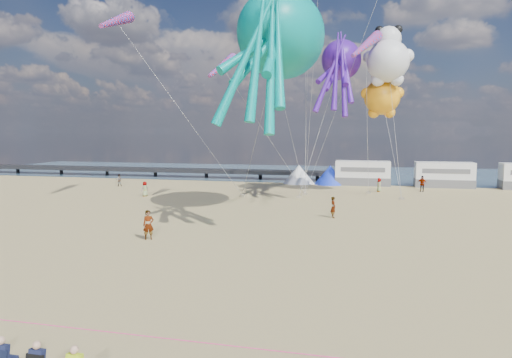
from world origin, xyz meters
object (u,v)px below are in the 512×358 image
sandbag_c (401,198)px  kite_octopus_teal (281,35)px  spectator_row (5,358)px  windsock_mid (366,45)px  sandbag_a (242,196)px  tent_blue (330,175)px  sandbag_d (368,193)px  kite_octopus_purple (341,60)px  beachgoer_1 (119,180)px  windsock_left (116,21)px  kite_panda (388,61)px  beachgoer_0 (145,189)px  sandbag_b (299,197)px  standing_person (148,225)px  sandbag_e (305,194)px  motorhome_0 (363,173)px  beachgoer_3 (422,184)px  motorhome_1 (444,175)px  kite_teddy_orange (382,97)px  windsock_right (222,66)px  beachgoer_6 (379,185)px  beachgoer_5 (333,207)px  tent_white (299,174)px

sandbag_c → kite_octopus_teal: size_ratio=0.04×
spectator_row → windsock_mid: bearing=75.2°
sandbag_a → tent_blue: bearing=59.5°
sandbag_d → kite_octopus_teal: size_ratio=0.04×
kite_octopus_purple → beachgoer_1: bearing=-178.9°
windsock_left → kite_octopus_teal: bearing=-14.6°
sandbag_d → kite_panda: (1.52, -2.35, 13.46)m
beachgoer_0 → kite_octopus_purple: kite_octopus_purple is taller
sandbag_a → kite_octopus_teal: bearing=-58.8°
windsock_left → tent_blue: bearing=43.4°
kite_octopus_purple → sandbag_b: bearing=-146.7°
standing_person → sandbag_e: (6.91, 22.06, -0.81)m
motorhome_0 → beachgoer_3: motorhome_0 is taller
beachgoer_0 → sandbag_d: size_ratio=3.07×
motorhome_1 → beachgoer_3: 5.84m
beachgoer_3 → windsock_left: bearing=-140.3°
sandbag_e → kite_panda: kite_panda is taller
kite_teddy_orange → windsock_right: size_ratio=1.41×
kite_octopus_purple → beachgoer_6: bearing=57.9°
beachgoer_5 → kite_teddy_orange: 17.40m
standing_person → kite_octopus_teal: 17.62m
motorhome_1 → standing_person: 39.47m
sandbag_b → beachgoer_3: bearing=32.5°
sandbag_d → windsock_mid: bearing=-96.1°
windsock_left → windsock_mid: 22.64m
beachgoer_3 → kite_teddy_orange: (-4.66, -3.68, 9.32)m
beachgoer_3 → beachgoer_0: bearing=-148.8°
spectator_row → motorhome_1: bearing=69.0°
beachgoer_6 → spectator_row: bearing=-22.8°
beachgoer_5 → kite_octopus_purple: size_ratio=0.16×
sandbag_e → beachgoer_1: bearing=174.1°
spectator_row → sandbag_c: 38.86m
motorhome_1 → windsock_right: windsock_right is taller
motorhome_1 → windsock_right: 30.58m
motorhome_0 → sandbag_b: motorhome_0 is taller
sandbag_d → standing_person: bearing=-118.6°
motorhome_1 → sandbag_b: bearing=-140.3°
beachgoer_0 → windsock_mid: 25.86m
windsock_mid → sandbag_e: bearing=171.4°
windsock_right → beachgoer_3: bearing=50.4°
beachgoer_3 → sandbag_e: size_ratio=3.55×
beachgoer_1 → kite_panda: (31.13, -2.21, 12.83)m
kite_teddy_orange → windsock_right: bearing=-167.4°
windsock_left → beachgoer_1: bearing=115.2°
beachgoer_5 → sandbag_c: size_ratio=3.30×
tent_white → tent_blue: (4.00, 0.00, 0.00)m
beachgoer_0 → sandbag_c: size_ratio=3.07×
beachgoer_3 → windsock_mid: 17.60m
kite_panda → beachgoer_0: bearing=169.3°
sandbag_b → motorhome_0: bearing=64.7°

